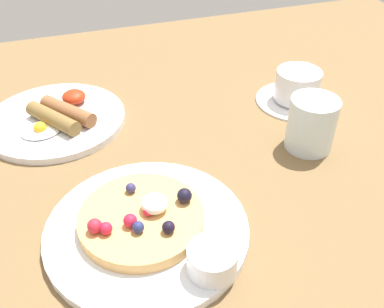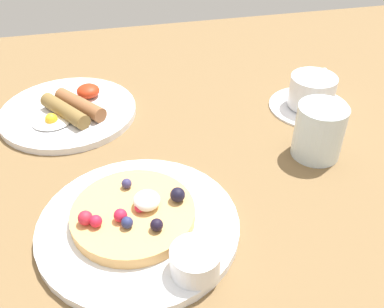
# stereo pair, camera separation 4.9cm
# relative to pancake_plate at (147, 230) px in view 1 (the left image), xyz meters

# --- Properties ---
(ground_plane) EXTENTS (1.55, 1.23, 0.03)m
(ground_plane) POSITION_rel_pancake_plate_xyz_m (0.05, 0.05, -0.02)
(ground_plane) COLOR brown
(pancake_plate) EXTENTS (0.25, 0.25, 0.01)m
(pancake_plate) POSITION_rel_pancake_plate_xyz_m (0.00, 0.00, 0.00)
(pancake_plate) COLOR white
(pancake_plate) RESTS_ON ground_plane
(pancake_with_berries) EXTENTS (0.15, 0.15, 0.04)m
(pancake_with_berries) POSITION_rel_pancake_plate_xyz_m (-0.00, 0.01, 0.02)
(pancake_with_berries) COLOR #DFA65E
(pancake_with_berries) RESTS_ON pancake_plate
(syrup_ramekin) EXTENTS (0.06, 0.06, 0.03)m
(syrup_ramekin) POSITION_rel_pancake_plate_xyz_m (0.05, -0.08, 0.02)
(syrup_ramekin) COLOR white
(syrup_ramekin) RESTS_ON pancake_plate
(breakfast_plate) EXTENTS (0.23, 0.23, 0.01)m
(breakfast_plate) POSITION_rel_pancake_plate_xyz_m (-0.08, 0.29, -0.00)
(breakfast_plate) COLOR white
(breakfast_plate) RESTS_ON ground_plane
(fried_breakfast) EXTENTS (0.12, 0.13, 0.03)m
(fried_breakfast) POSITION_rel_pancake_plate_xyz_m (-0.07, 0.28, 0.02)
(fried_breakfast) COLOR brown
(fried_breakfast) RESTS_ON breakfast_plate
(coffee_saucer) EXTENTS (0.14, 0.14, 0.01)m
(coffee_saucer) POSITION_rel_pancake_plate_xyz_m (0.33, 0.22, -0.00)
(coffee_saucer) COLOR white
(coffee_saucer) RESTS_ON ground_plane
(coffee_cup) EXTENTS (0.09, 0.09, 0.05)m
(coffee_cup) POSITION_rel_pancake_plate_xyz_m (0.33, 0.22, 0.03)
(coffee_cup) COLOR white
(coffee_cup) RESTS_ON coffee_saucer
(water_glass) EXTENTS (0.07, 0.07, 0.08)m
(water_glass) POSITION_rel_pancake_plate_xyz_m (0.28, 0.09, 0.03)
(water_glass) COLOR silver
(water_glass) RESTS_ON ground_plane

